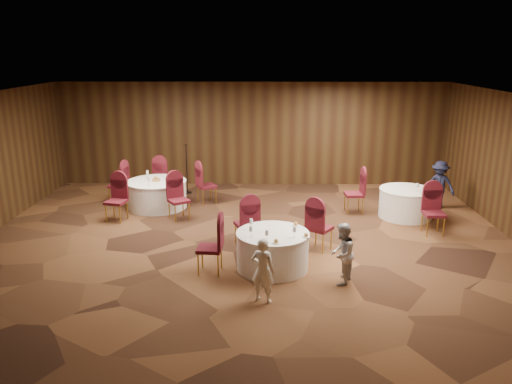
{
  "coord_description": "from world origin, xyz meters",
  "views": [
    {
      "loc": [
        0.36,
        -10.43,
        4.15
      ],
      "look_at": [
        0.2,
        0.2,
        1.1
      ],
      "focal_mm": 35.0,
      "sensor_mm": 36.0,
      "label": 1
    }
  ],
  "objects_px": {
    "table_main": "(273,250)",
    "woman_b": "(342,254)",
    "mic_stand": "(187,179)",
    "man_c": "(439,185)",
    "table_left": "(157,194)",
    "woman_a": "(263,270)",
    "table_right": "(406,203)"
  },
  "relations": [
    {
      "from": "table_main",
      "to": "man_c",
      "type": "xyz_separation_m",
      "value": [
        4.54,
        3.94,
        0.27
      ]
    },
    {
      "from": "table_left",
      "to": "man_c",
      "type": "bearing_deg",
      "value": 0.47
    },
    {
      "from": "table_right",
      "to": "woman_b",
      "type": "xyz_separation_m",
      "value": [
        -2.21,
        -3.8,
        0.2
      ]
    },
    {
      "from": "mic_stand",
      "to": "man_c",
      "type": "relative_size",
      "value": 1.15
    },
    {
      "from": "table_left",
      "to": "woman_a",
      "type": "xyz_separation_m",
      "value": [
        2.88,
        -5.23,
        0.2
      ]
    },
    {
      "from": "table_left",
      "to": "woman_b",
      "type": "xyz_separation_m",
      "value": [
        4.31,
        -4.52,
        0.2
      ]
    },
    {
      "from": "woman_a",
      "to": "woman_b",
      "type": "distance_m",
      "value": 1.6
    },
    {
      "from": "table_main",
      "to": "woman_a",
      "type": "height_order",
      "value": "woman_a"
    },
    {
      "from": "man_c",
      "to": "table_left",
      "type": "bearing_deg",
      "value": -142.28
    },
    {
      "from": "woman_b",
      "to": "table_left",
      "type": "bearing_deg",
      "value": -114.32
    },
    {
      "from": "table_main",
      "to": "woman_a",
      "type": "bearing_deg",
      "value": -97.86
    },
    {
      "from": "table_left",
      "to": "man_c",
      "type": "relative_size",
      "value": 1.24
    },
    {
      "from": "table_main",
      "to": "table_right",
      "type": "distance_m",
      "value": 4.68
    },
    {
      "from": "table_main",
      "to": "woman_b",
      "type": "xyz_separation_m",
      "value": [
        1.25,
        -0.64,
        0.2
      ]
    },
    {
      "from": "table_main",
      "to": "mic_stand",
      "type": "xyz_separation_m",
      "value": [
        -2.46,
        5.31,
        0.05
      ]
    },
    {
      "from": "table_main",
      "to": "woman_b",
      "type": "distance_m",
      "value": 1.41
    },
    {
      "from": "mic_stand",
      "to": "woman_a",
      "type": "distance_m",
      "value": 7.04
    },
    {
      "from": "woman_a",
      "to": "woman_b",
      "type": "relative_size",
      "value": 0.99
    },
    {
      "from": "mic_stand",
      "to": "man_c",
      "type": "distance_m",
      "value": 7.14
    },
    {
      "from": "table_main",
      "to": "woman_a",
      "type": "relative_size",
      "value": 1.24
    },
    {
      "from": "woman_b",
      "to": "mic_stand",
      "type": "bearing_deg",
      "value": -126.12
    },
    {
      "from": "woman_b",
      "to": "man_c",
      "type": "distance_m",
      "value": 5.64
    },
    {
      "from": "woman_a",
      "to": "woman_b",
      "type": "xyz_separation_m",
      "value": [
        1.43,
        0.71,
        0.0
      ]
    },
    {
      "from": "mic_stand",
      "to": "man_c",
      "type": "bearing_deg",
      "value": -11.11
    },
    {
      "from": "table_right",
      "to": "woman_a",
      "type": "height_order",
      "value": "woman_a"
    },
    {
      "from": "woman_b",
      "to": "man_c",
      "type": "bearing_deg",
      "value": 166.24
    },
    {
      "from": "table_main",
      "to": "table_right",
      "type": "xyz_separation_m",
      "value": [
        3.45,
        3.16,
        0.0
      ]
    },
    {
      "from": "table_right",
      "to": "woman_b",
      "type": "relative_size",
      "value": 1.17
    },
    {
      "from": "mic_stand",
      "to": "woman_a",
      "type": "xyz_separation_m",
      "value": [
        2.27,
        -6.67,
        0.15
      ]
    },
    {
      "from": "table_main",
      "to": "table_left",
      "type": "bearing_deg",
      "value": 128.35
    },
    {
      "from": "table_left",
      "to": "mic_stand",
      "type": "xyz_separation_m",
      "value": [
        0.61,
        1.44,
        0.05
      ]
    },
    {
      "from": "table_main",
      "to": "man_c",
      "type": "height_order",
      "value": "man_c"
    }
  ]
}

